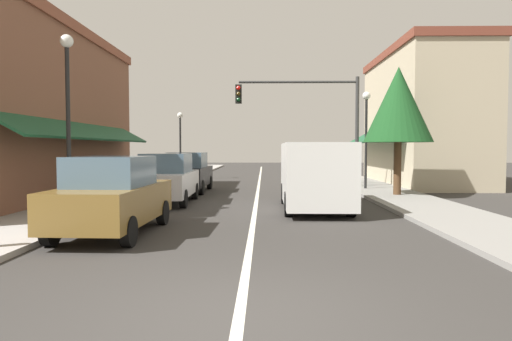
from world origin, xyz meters
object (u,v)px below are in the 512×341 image
Objects in this scene: parked_car_nearest_left at (113,196)px; tree_right_near at (398,105)px; parked_car_third_left at (188,172)px; street_lamp_right_mid at (366,124)px; street_lamp_left_near at (68,96)px; parked_car_second_left at (167,179)px; van_in_lane at (314,174)px; traffic_signal_mast_arm at (313,111)px; street_lamp_left_far at (180,134)px.

tree_right_near is at bearing 44.32° from parked_car_nearest_left.
street_lamp_right_mid reaches higher than parked_car_third_left.
parked_car_third_left is (0.00, 10.27, 0.00)m from parked_car_nearest_left.
parked_car_third_left is at bearing 75.42° from street_lamp_left_near.
van_in_lane is at bearing -17.57° from parked_car_second_left.
traffic_signal_mast_arm is 5.08m from tree_right_near.
van_in_lane is at bearing 42.68° from parked_car_nearest_left.
parked_car_nearest_left is at bearing -126.67° from street_lamp_right_mid.
street_lamp_right_mid is at bearing -37.68° from street_lamp_left_far.
traffic_signal_mast_arm reaches higher than street_lamp_right_mid.
parked_car_nearest_left is at bearing -84.35° from street_lamp_left_far.
parked_car_second_left is 5.26m from van_in_lane.
van_in_lane is 1.01× the size of tree_right_near.
parked_car_nearest_left and parked_car_second_left have the same top height.
parked_car_third_left is at bearing -175.95° from street_lamp_right_mid.
parked_car_second_left is at bearing -166.25° from tree_right_near.
parked_car_second_left is 0.81× the size of street_lamp_left_near.
parked_car_third_left is at bearing -161.91° from traffic_signal_mast_arm.
traffic_signal_mast_arm is at bearing 125.20° from tree_right_near.
van_in_lane reaches higher than parked_car_nearest_left.
traffic_signal_mast_arm reaches higher than parked_car_third_left.
traffic_signal_mast_arm is at bearing 66.27° from parked_car_nearest_left.
parked_car_third_left is 8.66m from street_lamp_left_far.
traffic_signal_mast_arm is 1.32× the size of street_lamp_right_mid.
van_in_lane is at bearing 15.17° from street_lamp_left_near.
street_lamp_right_mid is at bearing 55.03° from parked_car_nearest_left.
parked_car_nearest_left is at bearing -90.75° from parked_car_second_left.
street_lamp_right_mid is (3.05, 6.48, 1.92)m from van_in_lane.
parked_car_second_left is 9.02m from traffic_signal_mast_arm.
van_in_lane is (5.03, -1.52, 0.27)m from parked_car_second_left.
van_in_lane is 7.42m from street_lamp_right_mid.
tree_right_near is (8.70, -2.26, 2.77)m from parked_car_third_left.
parked_car_nearest_left is 1.01× the size of parked_car_third_left.
parked_car_second_left is (-0.00, 5.88, 0.00)m from parked_car_nearest_left.
street_lamp_right_mid is (10.11, 8.39, -0.33)m from street_lamp_left_near.
parked_car_nearest_left and parked_car_third_left have the same top height.
street_lamp_left_near is 1.21× the size of street_lamp_left_far.
parked_car_third_left is 7.76m from van_in_lane.
traffic_signal_mast_arm reaches higher than parked_car_second_left.
tree_right_near is (10.54, -10.48, 0.77)m from street_lamp_left_far.
parked_car_second_left is 1.00× the size of parked_car_third_left.
street_lamp_left_far is (-1.83, 18.50, 2.00)m from parked_car_nearest_left.
traffic_signal_mast_arm is (5.79, 6.28, 2.89)m from parked_car_second_left.
street_lamp_right_mid is at bearing 30.77° from parked_car_second_left.
street_lamp_left_near is (-2.03, -7.82, 2.52)m from parked_car_third_left.
tree_right_near is at bearing -44.85° from street_lamp_left_far.
street_lamp_right_mid is (2.30, -1.31, -0.70)m from traffic_signal_mast_arm.
street_lamp_left_far reaches higher than parked_car_third_left.
parked_car_second_left is 0.69× the size of traffic_signal_mast_arm.
van_in_lane reaches higher than parked_car_third_left.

